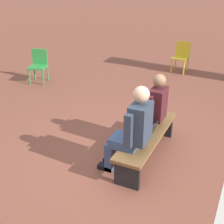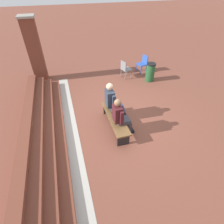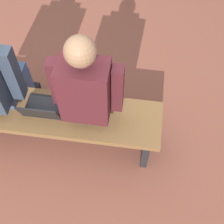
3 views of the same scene
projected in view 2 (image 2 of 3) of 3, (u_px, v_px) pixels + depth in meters
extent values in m
plane|color=brown|center=(119.00, 120.00, 6.17)|extent=(60.00, 60.00, 0.00)
cube|color=#B7B2A8|center=(72.00, 136.00, 5.55)|extent=(7.83, 0.40, 0.01)
cube|color=brown|center=(46.00, 140.00, 5.33)|extent=(7.03, 1.20, 0.15)
cube|color=brown|center=(39.00, 137.00, 5.20)|extent=(7.03, 0.90, 0.15)
cube|color=brown|center=(32.00, 135.00, 5.08)|extent=(7.03, 0.60, 0.15)
cube|color=brown|center=(25.00, 132.00, 4.95)|extent=(7.03, 0.30, 0.15)
cube|color=brown|center=(35.00, 52.00, 7.65)|extent=(0.56, 0.56, 2.70)
cube|color=gray|center=(25.00, 16.00, 6.78)|extent=(0.64, 0.64, 0.08)
cube|color=brown|center=(115.00, 117.00, 5.61)|extent=(1.80, 0.44, 0.05)
cube|color=black|center=(123.00, 140.00, 5.15)|extent=(0.06, 0.37, 0.40)
cube|color=black|center=(109.00, 108.00, 6.35)|extent=(0.06, 0.37, 0.40)
cube|color=#383842|center=(123.00, 121.00, 5.36)|extent=(0.32, 0.37, 0.13)
cube|color=#383842|center=(129.00, 128.00, 5.52)|extent=(0.10, 0.11, 0.45)
cube|color=black|center=(131.00, 132.00, 5.65)|extent=(0.10, 0.22, 0.07)
cube|color=#383842|center=(128.00, 124.00, 5.64)|extent=(0.10, 0.11, 0.45)
cube|color=black|center=(129.00, 128.00, 5.78)|extent=(0.10, 0.22, 0.07)
cube|color=#47191E|center=(117.00, 114.00, 5.12)|extent=(0.35, 0.22, 0.52)
cube|color=#195133|center=(121.00, 114.00, 5.16)|extent=(0.05, 0.01, 0.31)
cube|color=#47191E|center=(122.00, 118.00, 4.97)|extent=(0.08, 0.09, 0.44)
cube|color=#47191E|center=(117.00, 109.00, 5.31)|extent=(0.08, 0.09, 0.44)
sphere|color=#8C6647|center=(118.00, 103.00, 4.87)|extent=(0.20, 0.20, 0.20)
cube|color=#384C75|center=(116.00, 106.00, 5.95)|extent=(0.35, 0.41, 0.14)
cube|color=#384C75|center=(122.00, 113.00, 6.11)|extent=(0.11, 0.12, 0.45)
cube|color=black|center=(124.00, 117.00, 6.24)|extent=(0.11, 0.24, 0.07)
cube|color=#384C75|center=(121.00, 110.00, 6.25)|extent=(0.11, 0.12, 0.45)
cube|color=black|center=(122.00, 113.00, 6.38)|extent=(0.11, 0.24, 0.07)
cube|color=#2D3847|center=(110.00, 98.00, 5.68)|extent=(0.39, 0.24, 0.57)
cube|color=#2D3847|center=(114.00, 102.00, 5.53)|extent=(0.09, 0.10, 0.48)
cube|color=#2D3847|center=(110.00, 94.00, 5.89)|extent=(0.09, 0.10, 0.48)
sphere|color=#DBAD89|center=(110.00, 87.00, 5.42)|extent=(0.22, 0.22, 0.22)
cube|color=black|center=(116.00, 115.00, 5.64)|extent=(0.32, 0.22, 0.02)
cube|color=#2D2D33|center=(116.00, 115.00, 5.64)|extent=(0.29, 0.15, 0.00)
cube|color=black|center=(112.00, 113.00, 5.55)|extent=(0.32, 0.07, 0.19)
cube|color=#33519E|center=(112.00, 113.00, 5.55)|extent=(0.28, 0.06, 0.17)
cube|color=#2D56B7|center=(142.00, 64.00, 8.88)|extent=(0.51, 0.51, 0.04)
cube|color=#2D56B7|center=(145.00, 59.00, 8.82)|extent=(0.40, 0.14, 0.40)
cylinder|color=#2D56B7|center=(136.00, 68.00, 9.07)|extent=(0.04, 0.04, 0.40)
cylinder|color=#2D56B7|center=(141.00, 70.00, 8.83)|extent=(0.04, 0.04, 0.40)
cylinder|color=#2D56B7|center=(142.00, 66.00, 9.21)|extent=(0.04, 0.04, 0.40)
cylinder|color=#2D56B7|center=(146.00, 69.00, 8.97)|extent=(0.04, 0.04, 0.40)
cube|color=gray|center=(126.00, 69.00, 8.43)|extent=(0.51, 0.51, 0.04)
cube|color=gray|center=(123.00, 66.00, 8.21)|extent=(0.40, 0.14, 0.40)
cylinder|color=gray|center=(131.00, 74.00, 8.52)|extent=(0.04, 0.04, 0.40)
cylinder|color=gray|center=(127.00, 71.00, 8.76)|extent=(0.04, 0.04, 0.40)
cylinder|color=gray|center=(125.00, 76.00, 8.37)|extent=(0.04, 0.04, 0.40)
cylinder|color=gray|center=(121.00, 73.00, 8.61)|extent=(0.04, 0.04, 0.40)
cylinder|color=#23562D|center=(150.00, 73.00, 8.16)|extent=(0.40, 0.40, 0.80)
cylinder|color=black|center=(151.00, 64.00, 7.90)|extent=(0.42, 0.42, 0.06)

